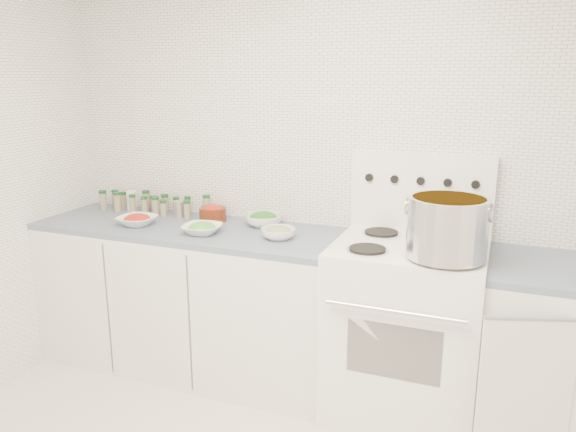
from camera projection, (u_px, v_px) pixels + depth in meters
The scene contains 12 objects.
room_walls at pixel (207, 144), 1.79m from camera, with size 3.54×3.04×2.52m.
counter_left at pixel (191, 297), 3.43m from camera, with size 1.85×0.62×0.90m.
stove at pixel (406, 324), 2.95m from camera, with size 0.76×0.70×1.36m.
stock_pot at pixel (447, 225), 2.58m from camera, with size 0.39×0.37×0.28m.
bowl_tomato at pixel (137, 220), 3.33m from camera, with size 0.23×0.23×0.07m.
bowl_snowpea at pixel (202, 228), 3.15m from camera, with size 0.24×0.24×0.07m.
bowl_broccoli at pixel (263, 219), 3.31m from camera, with size 0.25×0.25×0.09m.
bowl_zucchini at pixel (278, 232), 3.06m from camera, with size 0.23×0.23×0.08m.
bowl_pepper at pixel (213, 213), 3.43m from camera, with size 0.17×0.17×0.10m.
salt_canister at pixel (132, 201), 3.68m from camera, with size 0.07×0.07×0.13m, color white.
tin_can at pixel (180, 209), 3.54m from camera, with size 0.08×0.08×0.10m, color #B0A395.
spice_cluster at pixel (150, 203), 3.63m from camera, with size 0.78×0.16×0.14m.
Camera 1 is at (0.89, -1.57, 1.77)m, focal length 35.00 mm.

